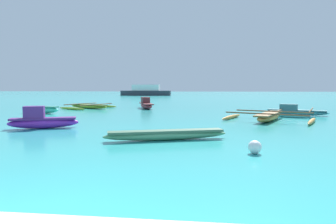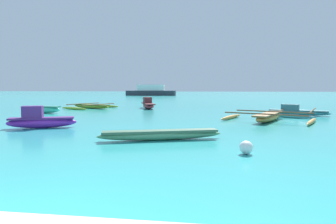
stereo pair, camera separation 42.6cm
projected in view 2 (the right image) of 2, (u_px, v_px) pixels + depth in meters
name	position (u px, v px, depth m)	size (l,w,h in m)	color
moored_boat_0	(161.00, 134.00, 9.96)	(4.13, 1.78, 0.33)	#5D9D70
moored_boat_1	(297.00, 112.00, 18.87)	(3.96, 5.10, 0.68)	#4BA2AD
moored_boat_2	(40.00, 120.00, 12.89)	(2.89, 1.60, 0.96)	purple
moored_boat_3	(269.00, 117.00, 15.56)	(5.11, 4.44, 0.46)	#C1883E
moored_boat_4	(43.00, 109.00, 20.31)	(2.62, 0.88, 0.48)	#4BDFB8
moored_boat_5	(148.00, 104.00, 24.81)	(1.87, 3.41, 0.93)	maroon
moored_boat_6	(91.00, 106.00, 24.95)	(4.30, 4.61, 0.39)	#8DA72D
mooring_buoy_0	(246.00, 147.00, 7.85)	(0.36, 0.36, 0.36)	white
distant_ferry	(151.00, 91.00, 63.39)	(10.44, 2.30, 2.30)	#2D333D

